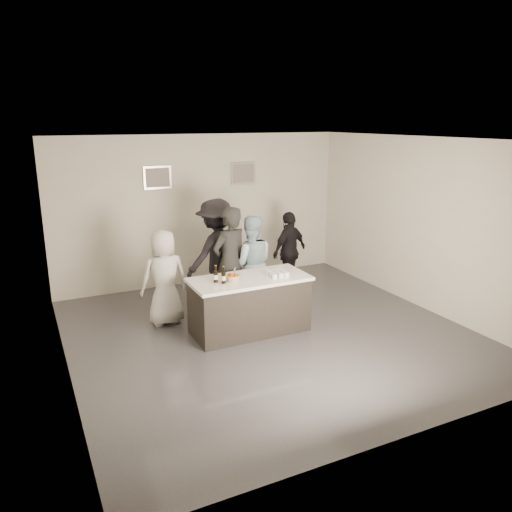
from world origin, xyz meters
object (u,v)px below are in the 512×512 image
object	(u,v)px
person_guest_left	(164,278)
beer_bottle_b	(224,275)
person_main_black	(230,263)
person_main_blue	(251,264)
beer_bottle_a	(216,274)
person_guest_back	(217,253)
cake	(233,279)
person_guest_right	(289,251)
bar_counter	(250,305)

from	to	relation	value
person_guest_left	beer_bottle_b	bearing A→B (deg)	120.27
person_main_black	beer_bottle_b	bearing A→B (deg)	42.73
beer_bottle_b	person_main_blue	distance (m)	1.30
beer_bottle_a	person_main_blue	bearing A→B (deg)	40.66
person_main_black	person_guest_back	world-z (taller)	person_guest_back
cake	person_main_blue	world-z (taller)	person_main_blue
beer_bottle_b	person_main_black	world-z (taller)	person_main_black
person_guest_right	person_guest_back	bearing A→B (deg)	-15.57
beer_bottle_a	person_main_blue	xyz separation A→B (m)	(0.97, 0.84, -0.18)
person_main_black	person_guest_back	size ratio (longest dim) A/B	0.98
cake	person_guest_right	bearing A→B (deg)	39.83
cake	beer_bottle_a	bearing A→B (deg)	168.16
person_main_blue	person_guest_left	world-z (taller)	person_main_blue
cake	beer_bottle_a	distance (m)	0.28
person_guest_back	person_main_black	bearing A→B (deg)	69.19
bar_counter	person_guest_left	distance (m)	1.47
bar_counter	person_main_blue	size ratio (longest dim) A/B	1.09
bar_counter	person_main_blue	world-z (taller)	person_main_blue
beer_bottle_a	person_guest_back	size ratio (longest dim) A/B	0.13
cake	person_guest_back	bearing A→B (deg)	78.41
beer_bottle_b	person_guest_back	bearing A→B (deg)	72.39
cake	person_guest_right	distance (m)	2.44
cake	person_main_blue	size ratio (longest dim) A/B	0.11
person_main_blue	person_guest_back	world-z (taller)	person_guest_back
beer_bottle_a	beer_bottle_b	bearing A→B (deg)	-48.41
beer_bottle_b	person_main_black	bearing A→B (deg)	61.23
beer_bottle_b	person_guest_left	size ratio (longest dim) A/B	0.16
person_main_black	person_guest_right	xyz separation A→B (m)	(1.60, 0.81, -0.17)
person_guest_left	person_guest_right	size ratio (longest dim) A/B	1.01
person_guest_left	person_guest_back	size ratio (longest dim) A/B	0.82
person_main_black	bar_counter	bearing A→B (deg)	73.71
bar_counter	cake	world-z (taller)	cake
cake	person_main_black	size ratio (longest dim) A/B	0.10
beer_bottle_a	person_guest_back	bearing A→B (deg)	67.88
person_main_black	person_main_blue	size ratio (longest dim) A/B	1.12
person_guest_right	person_guest_back	world-z (taller)	person_guest_back
bar_counter	cake	bearing A→B (deg)	-172.56
beer_bottle_a	person_main_black	distance (m)	0.88
person_main_black	person_guest_left	bearing A→B (deg)	-28.82
beer_bottle_b	person_guest_right	world-z (taller)	person_guest_right
beer_bottle_b	cake	bearing A→B (deg)	14.68
bar_counter	cake	size ratio (longest dim) A/B	9.56
beer_bottle_a	person_guest_back	world-z (taller)	person_guest_back
beer_bottle_b	person_guest_left	distance (m)	1.21
bar_counter	beer_bottle_b	xyz separation A→B (m)	(-0.47, -0.08, 0.58)
person_guest_back	person_guest_left	bearing A→B (deg)	2.21
beer_bottle_b	person_main_blue	size ratio (longest dim) A/B	0.15
beer_bottle_b	person_main_blue	bearing A→B (deg)	46.51
person_guest_left	bar_counter	bearing A→B (deg)	138.04
bar_counter	person_guest_right	distance (m)	2.22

